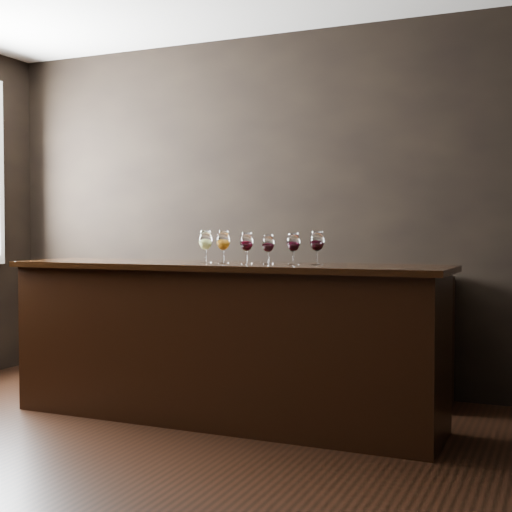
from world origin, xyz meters
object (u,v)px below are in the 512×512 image
at_px(back_bar_shelf, 281,333).
at_px(glass_amber, 223,241).
at_px(glass_red_a, 247,243).
at_px(glass_red_d, 317,242).
at_px(bar_counter, 222,345).
at_px(glass_red_b, 268,244).
at_px(glass_red_c, 293,243).
at_px(glass_white, 206,241).

distance_m(back_bar_shelf, glass_amber, 1.15).
bearing_deg(glass_red_a, glass_red_d, 2.54).
bearing_deg(glass_amber, glass_red_a, -0.59).
relative_size(bar_counter, back_bar_shelf, 1.11).
distance_m(glass_red_b, glass_red_d, 0.32).
bearing_deg(glass_amber, glass_red_c, 1.70).
xyz_separation_m(glass_white, glass_red_d, (0.77, 0.01, -0.00)).
xyz_separation_m(bar_counter, glass_red_a, (0.17, 0.02, 0.67)).
distance_m(bar_counter, glass_amber, 0.67).
relative_size(bar_counter, glass_white, 13.44).
height_order(back_bar_shelf, glass_red_c, glass_red_c).
xyz_separation_m(back_bar_shelf, glass_red_d, (0.59, -0.89, 0.71)).
height_order(back_bar_shelf, glass_white, glass_white).
bearing_deg(glass_white, bar_counter, -13.76).
bearing_deg(glass_red_d, glass_red_c, -178.25).
bearing_deg(glass_red_b, glass_red_d, 1.16).
relative_size(glass_white, glass_red_b, 1.14).
bearing_deg(bar_counter, glass_red_d, 3.90).
bearing_deg(glass_red_d, glass_amber, -178.28).
relative_size(back_bar_shelf, glass_white, 12.06).
bearing_deg(glass_red_c, glass_red_b, -179.39).
relative_size(glass_red_c, glass_red_d, 0.94).
relative_size(glass_white, glass_red_c, 1.07).
distance_m(glass_white, glass_red_c, 0.62).
xyz_separation_m(bar_counter, glass_amber, (0.00, 0.02, 0.67)).
xyz_separation_m(glass_red_a, glass_red_b, (0.14, 0.01, -0.01)).
relative_size(glass_red_b, glass_red_d, 0.89).
distance_m(glass_red_b, glass_red_c, 0.17).
relative_size(glass_white, glass_amber, 1.00).
relative_size(back_bar_shelf, glass_amber, 12.11).
bearing_deg(bar_counter, glass_white, 166.62).
bearing_deg(glass_red_c, glass_red_a, -177.08).
relative_size(glass_red_a, glass_red_c, 1.01).
height_order(glass_amber, glass_red_c, glass_amber).
distance_m(glass_white, glass_amber, 0.14).
distance_m(bar_counter, glass_white, 0.69).
xyz_separation_m(bar_counter, glass_red_b, (0.31, 0.03, 0.66)).
bearing_deg(glass_white, glass_amber, -5.26).
bearing_deg(bar_counter, back_bar_shelf, 87.45).
height_order(glass_red_a, glass_red_d, glass_red_d).
xyz_separation_m(bar_counter, back_bar_shelf, (0.05, 0.93, -0.04)).
distance_m(back_bar_shelf, glass_red_a, 1.16).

